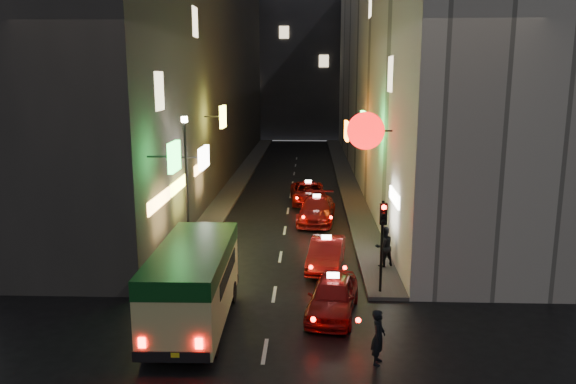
# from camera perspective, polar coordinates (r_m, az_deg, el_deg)

# --- Properties ---
(building_left) EXTENTS (7.40, 52.00, 18.00)m
(building_left) POSITION_cam_1_polar(r_m,az_deg,el_deg) (46.44, -9.56, 12.61)
(building_left) COLOR #33302E
(building_left) RESTS_ON ground
(building_right) EXTENTS (8.03, 52.00, 18.00)m
(building_right) POSITION_cam_1_polar(r_m,az_deg,el_deg) (45.99, 10.86, 12.58)
(building_right) COLOR #B9B5AA
(building_right) RESTS_ON ground
(building_far) EXTENTS (30.00, 10.00, 22.00)m
(building_far) POSITION_cam_1_polar(r_m,az_deg,el_deg) (77.56, 1.29, 13.80)
(building_far) COLOR #313035
(building_far) RESTS_ON ground
(sidewalk_left) EXTENTS (1.50, 52.00, 0.15)m
(sidewalk_left) POSITION_cam_1_polar(r_m,az_deg,el_deg) (46.53, -4.67, 1.69)
(sidewalk_left) COLOR #444240
(sidewalk_left) RESTS_ON ground
(sidewalk_right) EXTENTS (1.50, 52.00, 0.15)m
(sidewalk_right) POSITION_cam_1_polar(r_m,az_deg,el_deg) (46.29, 5.84, 1.62)
(sidewalk_right) COLOR #444240
(sidewalk_right) RESTS_ON ground
(minibus) EXTENTS (2.31, 6.35, 2.72)m
(minibus) POSITION_cam_1_polar(r_m,az_deg,el_deg) (18.69, -9.61, -8.46)
(minibus) COLOR #C6C27C
(minibus) RESTS_ON ground
(taxi_near) EXTENTS (2.78, 5.14, 1.72)m
(taxi_near) POSITION_cam_1_polar(r_m,az_deg,el_deg) (19.70, 4.57, -10.20)
(taxi_near) COLOR maroon
(taxi_near) RESTS_ON ground
(taxi_second) EXTENTS (2.53, 4.93, 1.67)m
(taxi_second) POSITION_cam_1_polar(r_m,az_deg,el_deg) (24.22, 3.91, -6.03)
(taxi_second) COLOR maroon
(taxi_second) RESTS_ON ground
(taxi_third) EXTENTS (2.59, 5.34, 1.81)m
(taxi_third) POSITION_cam_1_polar(r_m,az_deg,el_deg) (31.82, 2.93, -1.57)
(taxi_third) COLOR maroon
(taxi_third) RESTS_ON ground
(taxi_far) EXTENTS (2.32, 5.00, 1.72)m
(taxi_far) POSITION_cam_1_polar(r_m,az_deg,el_deg) (36.52, 2.07, 0.09)
(taxi_far) COLOR maroon
(taxi_far) RESTS_ON ground
(pedestrian_crossing) EXTENTS (0.54, 0.69, 1.84)m
(pedestrian_crossing) POSITION_cam_1_polar(r_m,az_deg,el_deg) (16.68, 9.17, -13.99)
(pedestrian_crossing) COLOR black
(pedestrian_crossing) RESTS_ON ground
(pedestrian_sidewalk) EXTENTS (0.86, 0.75, 1.95)m
(pedestrian_sidewalk) POSITION_cam_1_polar(r_m,az_deg,el_deg) (24.26, 9.72, -5.21)
(pedestrian_sidewalk) COLOR black
(pedestrian_sidewalk) RESTS_ON sidewalk_right
(traffic_light) EXTENTS (0.26, 0.43, 3.50)m
(traffic_light) POSITION_cam_1_polar(r_m,az_deg,el_deg) (20.86, 9.60, -3.54)
(traffic_light) COLOR black
(traffic_light) RESTS_ON sidewalk_right
(lamp_post) EXTENTS (0.28, 0.28, 6.22)m
(lamp_post) POSITION_cam_1_polar(r_m,az_deg,el_deg) (25.48, -10.28, 1.58)
(lamp_post) COLOR black
(lamp_post) RESTS_ON sidewalk_left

